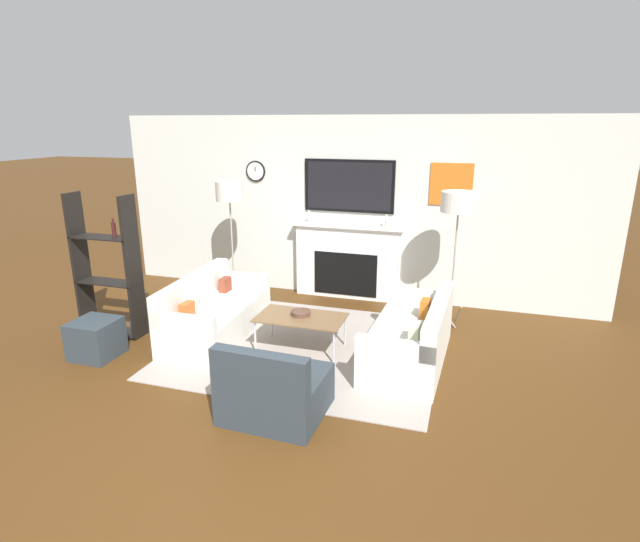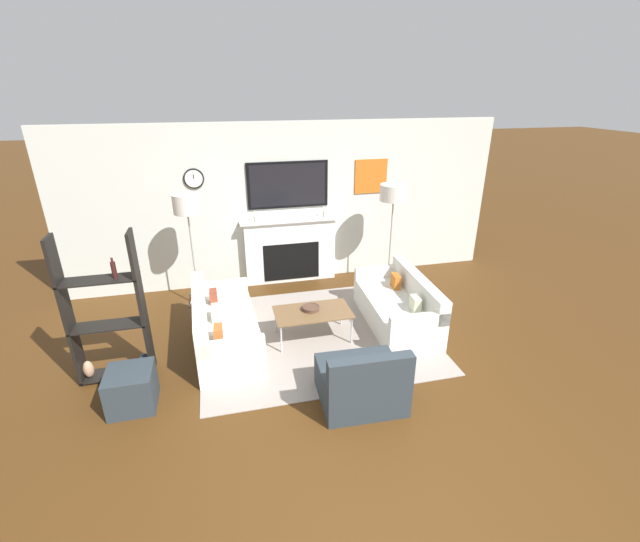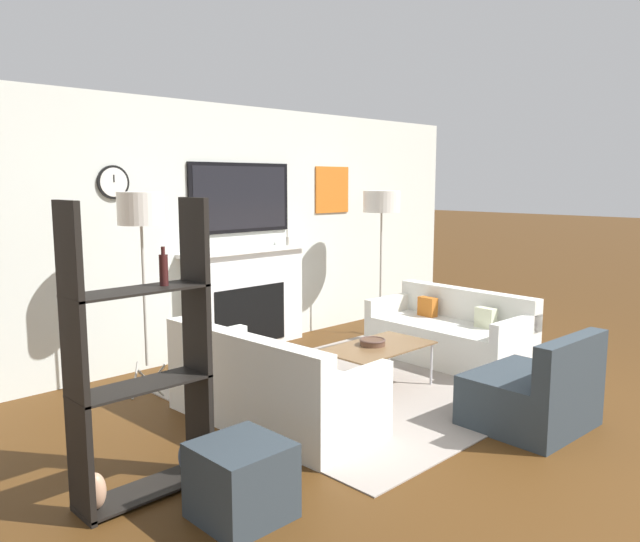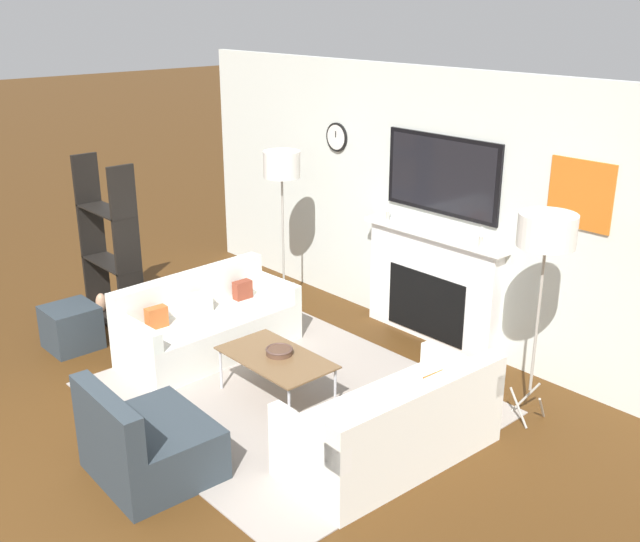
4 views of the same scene
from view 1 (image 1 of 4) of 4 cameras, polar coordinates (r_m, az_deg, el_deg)
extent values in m
plane|color=#482B11|center=(4.10, -13.90, -23.15)|extent=(60.00, 60.00, 0.00)
cube|color=silver|center=(7.52, 3.38, 7.08)|extent=(7.39, 0.07, 2.70)
cube|color=white|center=(7.59, 3.07, 0.96)|extent=(1.56, 0.16, 1.10)
cube|color=black|center=(7.55, 2.89, -0.37)|extent=(0.97, 0.01, 0.66)
cube|color=white|center=(7.43, 3.10, 5.14)|extent=(1.68, 0.22, 0.04)
cylinder|color=#B2AD9E|center=(7.55, -1.29, 5.89)|extent=(0.04, 0.04, 0.10)
cylinder|color=white|center=(7.54, -1.29, 6.60)|extent=(0.03, 0.03, 0.09)
cylinder|color=#B2AD9E|center=(7.27, 7.55, 5.33)|extent=(0.04, 0.04, 0.10)
cylinder|color=white|center=(7.26, 7.58, 6.06)|extent=(0.03, 0.03, 0.09)
cube|color=black|center=(7.43, 3.34, 9.68)|extent=(1.35, 0.04, 0.77)
cube|color=black|center=(7.41, 3.30, 9.66)|extent=(1.25, 0.01, 0.69)
cylinder|color=black|center=(7.89, -7.37, 11.25)|extent=(0.31, 0.02, 0.31)
cylinder|color=silver|center=(7.88, -7.41, 11.24)|extent=(0.27, 0.00, 0.27)
cube|color=black|center=(7.87, -7.43, 11.49)|extent=(0.01, 0.00, 0.07)
cube|color=#C8651C|center=(7.21, 14.76, 9.56)|extent=(0.58, 0.02, 0.58)
cube|color=gray|center=(6.07, -1.44, -8.61)|extent=(3.09, 2.68, 0.01)
cube|color=silver|center=(6.45, -11.64, -5.50)|extent=(0.85, 1.77, 0.41)
cube|color=silver|center=(6.45, -14.29, -2.05)|extent=(0.23, 1.74, 0.36)
cube|color=silver|center=(7.04, -8.88, -0.91)|extent=(0.78, 0.13, 0.18)
cube|color=silver|center=(5.68, -15.43, -5.70)|extent=(0.78, 0.13, 0.18)
cube|color=brown|center=(6.82, -10.79, -1.54)|extent=(0.10, 0.19, 0.19)
cube|color=beige|center=(6.39, -12.74, -2.85)|extent=(0.11, 0.21, 0.20)
cube|color=#B55928|center=(5.97, -14.96, -4.43)|extent=(0.11, 0.20, 0.20)
cube|color=silver|center=(5.75, 10.04, -8.19)|extent=(0.86, 1.71, 0.41)
cube|color=silver|center=(5.57, 13.42, -5.12)|extent=(0.23, 1.68, 0.33)
cube|color=silver|center=(4.92, 8.60, -8.77)|extent=(0.79, 0.13, 0.18)
cube|color=silver|center=(6.37, 11.41, -2.92)|extent=(0.79, 0.13, 0.18)
cube|color=beige|center=(5.28, 10.78, -6.93)|extent=(0.11, 0.21, 0.20)
cube|color=#B5601F|center=(5.96, 11.93, -4.19)|extent=(0.12, 0.22, 0.21)
cube|color=#2C353C|center=(4.74, -5.02, -13.77)|extent=(0.91, 0.82, 0.40)
cube|color=#2C353C|center=(4.30, -6.94, -11.42)|extent=(0.88, 0.18, 0.36)
cube|color=brown|center=(5.85, -2.22, -5.32)|extent=(1.03, 0.58, 0.02)
cylinder|color=#B7B7BC|center=(5.88, -7.42, -7.53)|extent=(0.02, 0.02, 0.40)
cylinder|color=#B7B7BC|center=(5.58, 1.58, -8.77)|extent=(0.02, 0.02, 0.40)
cylinder|color=#B7B7BC|center=(6.30, -5.53, -5.77)|extent=(0.02, 0.02, 0.40)
cylinder|color=#B7B7BC|center=(6.02, 2.88, -6.80)|extent=(0.02, 0.02, 0.40)
cylinder|color=brown|center=(5.88, -2.21, -4.84)|extent=(0.23, 0.23, 0.05)
torus|color=#4E372F|center=(5.87, -2.21, -4.64)|extent=(0.24, 0.24, 0.02)
cylinder|color=#9E998E|center=(7.67, -8.93, -2.28)|extent=(0.09, 0.23, 0.28)
cylinder|color=#9E998E|center=(7.78, -10.03, -2.04)|extent=(0.17, 0.19, 0.28)
cylinder|color=#9E998E|center=(7.61, -10.27, -2.50)|extent=(0.23, 0.07, 0.28)
cylinder|color=#9E998E|center=(7.48, -10.03, 3.22)|extent=(0.02, 0.02, 1.24)
cylinder|color=white|center=(7.34, -10.33, 9.00)|extent=(0.39, 0.39, 0.28)
cylinder|color=#9E998E|center=(6.94, 15.52, -4.74)|extent=(0.09, 0.23, 0.28)
cylinder|color=#9E998E|center=(6.99, 14.01, -4.49)|extent=(0.17, 0.19, 0.28)
cylinder|color=#9E998E|center=(6.81, 14.39, -5.06)|extent=(0.23, 0.07, 0.28)
cylinder|color=#9E998E|center=(6.68, 15.11, 1.28)|extent=(0.02, 0.02, 1.24)
cylinder|color=white|center=(6.53, 15.60, 7.62)|extent=(0.45, 0.45, 0.26)
cube|color=black|center=(6.94, -25.67, 0.77)|extent=(0.04, 0.28, 1.78)
cube|color=black|center=(6.45, -20.53, 0.24)|extent=(0.04, 0.28, 1.78)
cube|color=black|center=(6.96, -22.39, -6.34)|extent=(0.82, 0.28, 0.02)
cube|color=black|center=(6.74, -23.00, -1.17)|extent=(0.82, 0.28, 0.01)
cube|color=black|center=(6.60, -23.55, 3.55)|extent=(0.82, 0.28, 0.02)
ellipsoid|color=#394B65|center=(6.75, -20.42, -5.81)|extent=(0.11, 0.11, 0.21)
ellipsoid|color=tan|center=(7.11, -24.56, -5.12)|extent=(0.12, 0.12, 0.22)
cylinder|color=#3D1919|center=(6.47, -22.48, 4.36)|extent=(0.05, 0.05, 0.19)
cylinder|color=#3D1919|center=(6.45, -22.59, 5.38)|extent=(0.02, 0.02, 0.05)
cube|color=#2C353C|center=(6.31, -24.24, -7.06)|extent=(0.48, 0.48, 0.44)
camera|label=2|loc=(2.98, -73.30, 16.99)|focal=24.00mm
camera|label=3|loc=(6.24, -57.40, 2.41)|focal=35.00mm
camera|label=4|loc=(3.19, 81.63, 15.42)|focal=42.00mm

